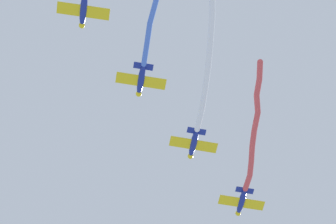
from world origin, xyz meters
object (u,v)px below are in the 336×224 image
at_px(airplane_lead, 241,202).
at_px(airplane_left_wing, 193,144).
at_px(airplane_right_wing, 141,80).
at_px(airplane_slot, 83,10).

relative_size(airplane_lead, airplane_left_wing, 1.00).
height_order(airplane_left_wing, airplane_right_wing, airplane_right_wing).
relative_size(airplane_left_wing, airplane_right_wing, 0.99).
xyz_separation_m(airplane_lead, airplane_slot, (-7.91, -35.04, 0.75)).
xyz_separation_m(airplane_lead, airplane_left_wing, (-2.64, -11.68, 0.25)).
distance_m(airplane_right_wing, airplane_slot, 11.98).
distance_m(airplane_lead, airplane_right_wing, 23.95).
xyz_separation_m(airplane_left_wing, airplane_right_wing, (-2.64, -11.68, 0.25)).
bearing_deg(airplane_right_wing, airplane_slot, 134.13).
height_order(airplane_left_wing, airplane_slot, airplane_slot).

